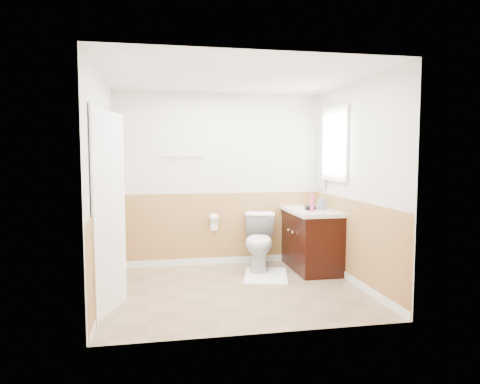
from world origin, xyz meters
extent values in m
plane|color=#8C7051|center=(0.00, 0.00, 0.00)|extent=(3.00, 3.00, 0.00)
plane|color=white|center=(0.00, 0.00, 2.50)|extent=(3.00, 3.00, 0.00)
plane|color=silver|center=(0.00, 1.30, 1.25)|extent=(3.00, 0.00, 3.00)
plane|color=silver|center=(0.00, -1.30, 1.25)|extent=(3.00, 0.00, 3.00)
plane|color=silver|center=(-1.50, 0.00, 1.25)|extent=(0.00, 3.00, 3.00)
plane|color=silver|center=(1.50, 0.00, 1.25)|extent=(0.00, 3.00, 3.00)
plane|color=tan|center=(0.00, 1.29, 0.50)|extent=(3.00, 0.00, 3.00)
plane|color=tan|center=(0.00, -1.29, 0.50)|extent=(3.00, 0.00, 3.00)
plane|color=tan|center=(-1.49, 0.00, 0.50)|extent=(0.00, 2.60, 2.60)
plane|color=tan|center=(1.49, 0.00, 0.50)|extent=(0.00, 2.60, 2.60)
imported|color=white|center=(0.50, 0.87, 0.39)|extent=(0.61, 0.85, 0.78)
cube|color=white|center=(0.50, 0.51, 0.01)|extent=(0.73, 0.91, 0.02)
cube|color=black|center=(1.21, 0.76, 0.40)|extent=(0.55, 1.10, 0.80)
sphere|color=silver|center=(0.91, 0.66, 0.55)|extent=(0.03, 0.03, 0.03)
sphere|color=silver|center=(0.91, 0.86, 0.55)|extent=(0.03, 0.03, 0.03)
cube|color=silver|center=(1.20, 0.76, 0.83)|extent=(0.60, 1.15, 0.05)
cylinder|color=white|center=(1.21, 0.91, 0.86)|extent=(0.36, 0.36, 0.02)
cylinder|color=white|center=(1.39, 0.91, 0.92)|extent=(0.02, 0.02, 0.14)
cylinder|color=#E03A7B|center=(1.11, 0.46, 0.96)|extent=(0.05, 0.05, 0.22)
imported|color=gray|center=(1.33, 0.66, 0.96)|extent=(0.12, 0.13, 0.21)
cylinder|color=black|center=(1.16, 0.67, 0.89)|extent=(0.14, 0.07, 0.07)
cylinder|color=black|center=(1.13, 0.66, 0.86)|extent=(0.03, 0.03, 0.07)
cube|color=silver|center=(1.48, 1.10, 1.55)|extent=(0.02, 0.35, 0.90)
cube|color=white|center=(1.47, 0.59, 1.75)|extent=(0.04, 0.80, 1.00)
cube|color=white|center=(1.49, 0.59, 1.75)|extent=(0.01, 0.70, 0.90)
cube|color=white|center=(-1.40, -0.45, 1.02)|extent=(0.29, 0.78, 2.04)
cube|color=white|center=(-1.48, -0.45, 1.03)|extent=(0.02, 0.92, 2.10)
sphere|color=silver|center=(-1.34, -0.12, 0.95)|extent=(0.06, 0.06, 0.06)
cylinder|color=silver|center=(-0.55, 1.25, 1.60)|extent=(0.62, 0.02, 0.02)
cylinder|color=silver|center=(-0.10, 1.23, 0.70)|extent=(0.14, 0.02, 0.02)
cylinder|color=white|center=(-0.10, 1.23, 0.70)|extent=(0.10, 0.11, 0.11)
cube|color=white|center=(-0.10, 1.23, 0.59)|extent=(0.10, 0.01, 0.16)
camera|label=1|loc=(-0.90, -5.01, 1.61)|focal=32.76mm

